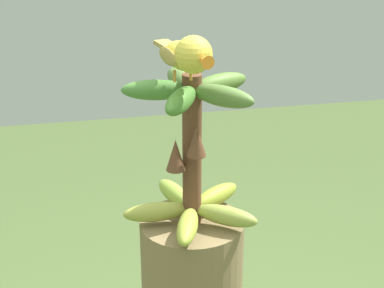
{
  "coord_description": "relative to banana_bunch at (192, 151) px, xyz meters",
  "views": [
    {
      "loc": [
        -0.22,
        -1.02,
        1.8
      ],
      "look_at": [
        0.0,
        0.0,
        1.38
      ],
      "focal_mm": 56.38,
      "sensor_mm": 36.0,
      "label": 1
    }
  ],
  "objects": [
    {
      "name": "perched_bird",
      "position": [
        -0.02,
        -0.06,
        0.2
      ],
      "size": [
        0.08,
        0.21,
        0.09
      ],
      "color": "#C68933",
      "rests_on": "banana_bunch"
    },
    {
      "name": "banana_bunch",
      "position": [
        0.0,
        0.0,
        0.0
      ],
      "size": [
        0.26,
        0.27,
        0.3
      ],
      "color": "brown",
      "rests_on": "banana_tree"
    }
  ]
}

